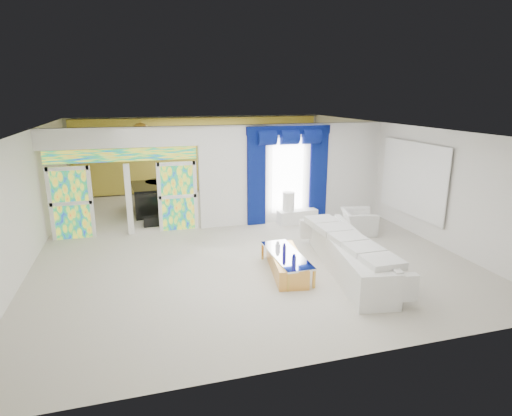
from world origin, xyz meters
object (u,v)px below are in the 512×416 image
object	(u,v)px
grand_piano	(154,198)
armchair	(359,222)
coffee_table	(286,264)
console_table	(297,216)
white_sofa	(348,256)

from	to	relation	value
grand_piano	armchair	bearing A→B (deg)	-40.03
coffee_table	console_table	size ratio (longest dim) A/B	1.53
console_table	armchair	xyz separation A→B (m)	(1.35, -1.35, 0.12)
grand_piano	coffee_table	bearing A→B (deg)	-71.50
console_table	grand_piano	xyz separation A→B (m)	(-4.17, 2.55, 0.26)
console_table	armchair	world-z (taller)	armchair
white_sofa	console_table	world-z (taller)	white_sofa
console_table	grand_piano	bearing A→B (deg)	148.53
console_table	armchair	distance (m)	1.91
coffee_table	grand_piano	size ratio (longest dim) A/B	1.03
white_sofa	armchair	size ratio (longest dim) A/B	3.82
white_sofa	console_table	size ratio (longest dim) A/B	3.09
coffee_table	grand_piano	world-z (taller)	grand_piano
coffee_table	grand_piano	xyz separation A→B (m)	(-2.57, 5.98, 0.25)
armchair	grand_piano	bearing A→B (deg)	69.08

